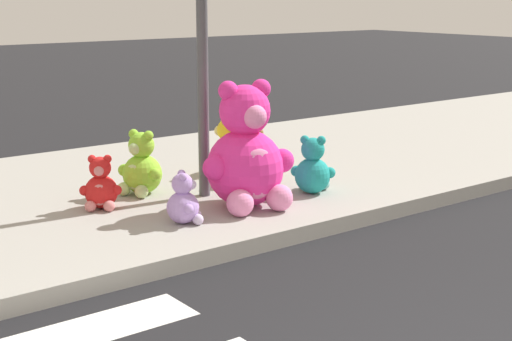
% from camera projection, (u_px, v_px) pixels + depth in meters
% --- Properties ---
extents(sidewalk, '(28.00, 4.40, 0.15)m').
position_uv_depth(sidewalk, '(79.00, 202.00, 7.72)').
color(sidewalk, '#9E9B93').
rests_on(sidewalk, ground_plane).
extents(sign_pole, '(0.56, 0.11, 3.20)m').
position_uv_depth(sign_pole, '(202.00, 24.00, 7.29)').
color(sign_pole, '#4C4C51').
rests_on(sign_pole, sidewalk).
extents(plush_pink_large, '(0.92, 0.84, 1.21)m').
position_uv_depth(plush_pink_large, '(247.00, 157.00, 7.17)').
color(plush_pink_large, '#F22D93').
rests_on(plush_pink_large, sidewalk).
extents(plush_teal, '(0.43, 0.42, 0.60)m').
position_uv_depth(plush_teal, '(313.00, 170.00, 7.73)').
color(plush_teal, teal).
rests_on(plush_teal, sidewalk).
extents(plush_lime, '(0.47, 0.47, 0.65)m').
position_uv_depth(plush_lime, '(141.00, 169.00, 7.68)').
color(plush_lime, '#8CD133').
rests_on(plush_lime, sidewalk).
extents(plush_yellow, '(0.44, 0.46, 0.64)m').
position_uv_depth(plush_yellow, '(227.00, 150.00, 8.61)').
color(plush_yellow, yellow).
rests_on(plush_yellow, sidewalk).
extents(plush_brown, '(0.43, 0.41, 0.58)m').
position_uv_depth(plush_brown, '(254.00, 161.00, 8.16)').
color(plush_brown, olive).
rests_on(plush_brown, sidewalk).
extents(plush_lavender, '(0.34, 0.34, 0.47)m').
position_uv_depth(plush_lavender, '(184.00, 202.00, 6.71)').
color(plush_lavender, '#B28CD8').
rests_on(plush_lavender, sidewalk).
extents(plush_red, '(0.36, 0.37, 0.51)m').
position_uv_depth(plush_red, '(101.00, 187.00, 7.17)').
color(plush_red, red).
rests_on(plush_red, sidewalk).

